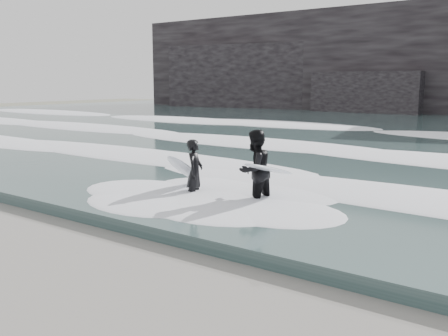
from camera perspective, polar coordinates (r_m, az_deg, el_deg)
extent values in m
cube|color=#344B4A|center=(34.07, 21.41, 4.18)|extent=(90.00, 52.00, 0.30)
ellipsoid|color=white|center=(15.61, 2.64, -0.24)|extent=(60.00, 3.20, 0.20)
ellipsoid|color=white|center=(21.75, 12.78, 2.46)|extent=(60.00, 4.00, 0.24)
ellipsoid|color=white|center=(30.19, 19.53, 4.22)|extent=(60.00, 4.80, 0.30)
imported|color=black|center=(12.85, -3.35, -0.45)|extent=(0.60, 0.72, 1.68)
ellipsoid|color=silver|center=(13.13, -4.57, -0.09)|extent=(0.93, 1.77, 1.00)
imported|color=black|center=(12.19, 3.54, -0.28)|extent=(0.92, 1.09, 1.99)
ellipsoid|color=silver|center=(11.96, 5.24, -0.14)|extent=(0.57, 2.08, 0.64)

